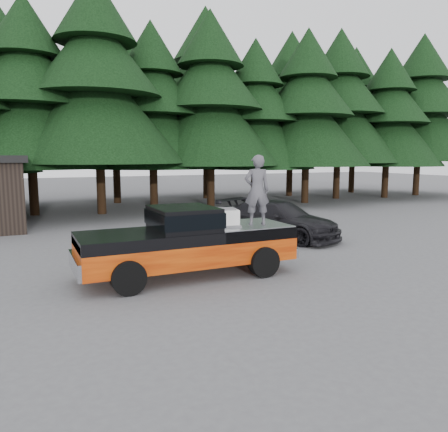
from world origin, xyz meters
name	(u,v)px	position (x,y,z in m)	size (l,w,h in m)	color
ground	(227,273)	(0.00, 0.00, 0.00)	(120.00, 120.00, 0.00)	#515154
pickup_truck	(187,252)	(-1.11, 0.17, 0.67)	(6.00, 2.04, 1.33)	#CF500C
truck_cab	(184,218)	(-1.21, 0.17, 1.62)	(1.66, 1.90, 0.59)	black
air_compressor	(226,218)	(-0.02, 0.01, 1.56)	(0.66, 0.54, 0.45)	white
man_on_bed	(257,190)	(0.91, -0.08, 2.32)	(0.72, 0.47, 1.98)	#4E4C53
parked_car	(278,220)	(4.12, 3.87, 0.75)	(2.10, 5.18, 1.50)	black
treeline	(113,83)	(0.42, 17.20, 7.72)	(60.15, 16.05, 17.50)	black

